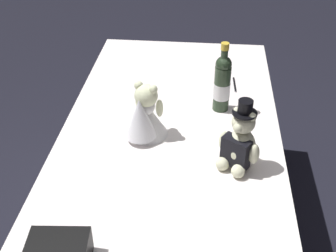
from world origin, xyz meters
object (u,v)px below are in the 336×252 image
Objects in this scene: teddy_bear_groom at (240,144)px; champagne_bottle at (222,83)px; signing_pen at (235,85)px; teddy_bear_bride at (145,115)px.

champagne_bottle reaches higher than teddy_bear_groom.
signing_pen is at bearing 179.50° from teddy_bear_groom.
teddy_bear_groom is 1.99× the size of signing_pen.
signing_pen is at bearing 140.03° from teddy_bear_bride.
teddy_bear_bride is 0.74× the size of champagne_bottle.
teddy_bear_bride reaches higher than signing_pen.
teddy_bear_bride is (-0.16, -0.38, -0.00)m from teddy_bear_groom.
champagne_bottle is (-0.41, -0.07, 0.03)m from teddy_bear_groom.
teddy_bear_bride is 1.68× the size of signing_pen.
teddy_bear_groom is 0.41m from champagne_bottle.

